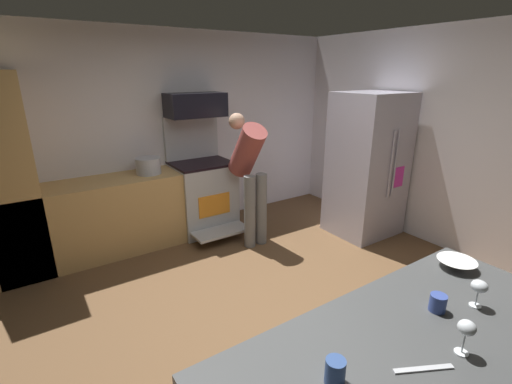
{
  "coord_description": "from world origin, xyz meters",
  "views": [
    {
      "loc": [
        -1.67,
        -2.25,
        2.08
      ],
      "look_at": [
        0.02,
        0.3,
        1.05
      ],
      "focal_mm": 25.08,
      "sensor_mm": 36.0,
      "label": 1
    }
  ],
  "objects": [
    {
      "name": "wall_back",
      "position": [
        0.0,
        2.34,
        1.3
      ],
      "size": [
        5.2,
        0.12,
        2.6
      ],
      "primitive_type": "cube",
      "color": "silver",
      "rests_on": "ground"
    },
    {
      "name": "mug_tea",
      "position": [
        -0.8,
        -1.49,
        0.95
      ],
      "size": [
        0.08,
        0.08,
        0.11
      ],
      "primitive_type": "cylinder",
      "color": "#304B85",
      "rests_on": "counter_island"
    },
    {
      "name": "stock_pot",
      "position": [
        -0.44,
        1.98,
        1.0
      ],
      "size": [
        0.3,
        0.3,
        0.2
      ],
      "primitive_type": "cylinder",
      "color": "#B3B6C1",
      "rests_on": "lower_cabinet_run"
    },
    {
      "name": "mixing_bowl_small",
      "position": [
        0.49,
        -1.29,
        0.93
      ],
      "size": [
        0.23,
        0.23,
        0.06
      ],
      "primitive_type": "cone",
      "rotation": [
        3.14,
        0.0,
        0.0
      ],
      "color": "white",
      "rests_on": "counter_island"
    },
    {
      "name": "refrigerator",
      "position": [
        2.03,
        0.71,
        0.92
      ],
      "size": [
        0.84,
        0.76,
        1.85
      ],
      "color": "#B7B3C7",
      "rests_on": "ground"
    },
    {
      "name": "wine_glass_near",
      "position": [
        -0.21,
        -1.69,
        1.03
      ],
      "size": [
        0.08,
        0.08,
        0.17
      ],
      "color": "silver",
      "rests_on": "counter_island"
    },
    {
      "name": "mug_coffee",
      "position": [
        -0.02,
        -1.46,
        0.95
      ],
      "size": [
        0.08,
        0.08,
        0.09
      ],
      "primitive_type": "cylinder",
      "color": "#344894",
      "rests_on": "counter_island"
    },
    {
      "name": "wall_right",
      "position": [
        2.54,
        0.0,
        1.3
      ],
      "size": [
        0.12,
        4.8,
        2.6
      ],
      "primitive_type": "cube",
      "color": "silver",
      "rests_on": "ground"
    },
    {
      "name": "oven_range",
      "position": [
        0.26,
        1.97,
        0.51
      ],
      "size": [
        0.76,
        0.97,
        1.53
      ],
      "color": "#B5B8BA",
      "rests_on": "ground"
    },
    {
      "name": "lower_cabinet_run",
      "position": [
        -0.9,
        1.98,
        0.45
      ],
      "size": [
        2.4,
        0.6,
        0.9
      ],
      "primitive_type": "cube",
      "color": "tan",
      "rests_on": "ground"
    },
    {
      "name": "wine_glass_mid",
      "position": [
        0.19,
        -1.56,
        1.02
      ],
      "size": [
        0.08,
        0.08,
        0.15
      ],
      "color": "silver",
      "rests_on": "counter_island"
    },
    {
      "name": "cabinet_column",
      "position": [
        -1.9,
        1.98,
        1.05
      ],
      "size": [
        0.6,
        0.6,
        2.1
      ],
      "primitive_type": "cube",
      "color": "tan",
      "rests_on": "ground"
    },
    {
      "name": "knife_paring",
      "position": [
        -0.44,
        -1.66,
        0.9
      ],
      "size": [
        0.24,
        0.14,
        0.01
      ],
      "primitive_type": "cube",
      "rotation": [
        0.0,
        0.0,
        5.81
      ],
      "color": "#B7BABF",
      "rests_on": "counter_island"
    },
    {
      "name": "person_cook",
      "position": [
        0.59,
        1.31,
        0.95
      ],
      "size": [
        0.31,
        0.64,
        1.6
      ],
      "color": "slate",
      "rests_on": "ground"
    },
    {
      "name": "microwave",
      "position": [
        0.26,
        2.06,
        1.68
      ],
      "size": [
        0.74,
        0.38,
        0.3
      ],
      "primitive_type": "cube",
      "color": "black",
      "rests_on": "oven_range"
    },
    {
      "name": "ground_plane",
      "position": [
        0.0,
        0.0,
        -0.01
      ],
      "size": [
        5.2,
        4.8,
        0.02
      ],
      "primitive_type": "cube",
      "color": "brown"
    }
  ]
}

